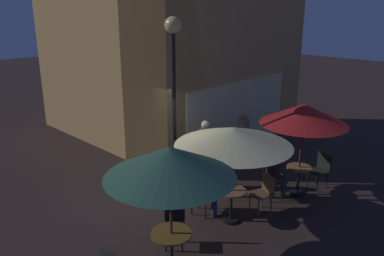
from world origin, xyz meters
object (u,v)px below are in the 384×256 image
(patio_umbrella_0, at_px, (304,114))
(patio_umbrella_2, at_px, (170,162))
(cafe_table_1, at_px, (231,200))
(cafe_table_0, at_px, (298,176))
(patron_standing_2, at_px, (205,154))
(cafe_chair_2, at_px, (264,190))
(street_lamp_near_corner, at_px, (173,67))
(cafe_chair_0, at_px, (270,177))
(patron_standing_3, at_px, (243,140))
(cafe_table_2, at_px, (171,244))
(patron_seated_1, at_px, (204,186))
(cafe_chair_3, at_px, (198,191))
(cafe_chair_1, at_px, (321,168))
(patron_seated_0, at_px, (276,172))
(patio_umbrella_1, at_px, (233,137))
(cafe_chair_4, at_px, (174,219))

(patio_umbrella_0, relative_size, patio_umbrella_2, 0.99)
(cafe_table_1, bearing_deg, cafe_table_0, -9.87)
(patron_standing_2, bearing_deg, cafe_chair_2, -17.61)
(street_lamp_near_corner, height_order, patron_standing_2, street_lamp_near_corner)
(cafe_chair_0, bearing_deg, cafe_chair_2, -131.11)
(cafe_table_1, xyz_separation_m, patron_standing_3, (2.64, 1.72, 0.32))
(cafe_table_2, xyz_separation_m, patron_standing_2, (2.90, 1.89, 0.36))
(street_lamp_near_corner, relative_size, patron_seated_1, 3.48)
(patio_umbrella_2, distance_m, cafe_chair_3, 2.66)
(cafe_chair_1, relative_size, patron_standing_2, 0.51)
(cafe_chair_1, height_order, patron_seated_0, patron_seated_0)
(patio_umbrella_2, bearing_deg, cafe_chair_3, 31.09)
(cafe_chair_0, relative_size, patron_standing_2, 0.54)
(cafe_table_0, xyz_separation_m, cafe_chair_0, (-0.73, 0.36, 0.09))
(patio_umbrella_0, xyz_separation_m, patron_seated_0, (-0.60, 0.29, -1.41))
(patio_umbrella_1, distance_m, patron_seated_0, 2.04)
(patron_seated_1, bearing_deg, cafe_table_1, -0.00)
(cafe_chair_3, xyz_separation_m, patron_standing_2, (1.06, 0.78, 0.40))
(patron_seated_0, xyz_separation_m, patron_standing_2, (-0.76, 1.63, 0.24))
(street_lamp_near_corner, bearing_deg, patio_umbrella_1, -88.81)
(cafe_table_0, distance_m, cafe_chair_1, 0.78)
(cafe_table_1, xyz_separation_m, patio_umbrella_0, (2.19, -0.38, 1.59))
(cafe_table_2, bearing_deg, patron_seated_1, 27.28)
(cafe_chair_4, bearing_deg, cafe_chair_2, 123.38)
(patio_umbrella_0, bearing_deg, cafe_chair_1, -15.87)
(patron_standing_3, bearing_deg, cafe_table_0, -144.46)
(patio_umbrella_1, height_order, patron_standing_3, patio_umbrella_1)
(cafe_chair_2, bearing_deg, patron_standing_2, -70.61)
(cafe_chair_1, height_order, patron_standing_2, patron_standing_2)
(street_lamp_near_corner, xyz_separation_m, patron_standing_2, (0.86, -0.22, -2.30))
(cafe_table_2, xyz_separation_m, cafe_chair_1, (5.01, -0.25, -0.01))
(patron_standing_2, bearing_deg, patio_umbrella_2, -74.74)
(cafe_table_1, bearing_deg, cafe_chair_4, 170.69)
(patron_standing_3, bearing_deg, cafe_chair_1, -125.12)
(patio_umbrella_0, height_order, cafe_chair_3, patio_umbrella_0)
(cafe_chair_0, relative_size, patron_seated_0, 0.81)
(cafe_table_0, xyz_separation_m, cafe_chair_4, (-3.65, 0.62, 0.07))
(cafe_chair_1, bearing_deg, cafe_table_1, 4.45)
(cafe_chair_0, distance_m, cafe_chair_1, 1.58)
(patio_umbrella_0, distance_m, patron_seated_1, 2.94)
(cafe_chair_1, bearing_deg, cafe_chair_4, 5.16)
(patron_seated_0, bearing_deg, cafe_chair_1, 5.38)
(patio_umbrella_0, relative_size, cafe_chair_2, 2.59)
(cafe_chair_2, height_order, cafe_chair_3, cafe_chair_2)
(patron_standing_3, bearing_deg, cafe_table_1, 170.81)
(cafe_table_1, bearing_deg, cafe_chair_2, -19.22)
(patio_umbrella_1, xyz_separation_m, cafe_chair_2, (0.83, -0.29, -1.41))
(cafe_table_2, distance_m, patio_umbrella_1, 2.53)
(street_lamp_near_corner, bearing_deg, patio_umbrella_2, -134.10)
(cafe_table_1, bearing_deg, patron_standing_3, 33.12)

